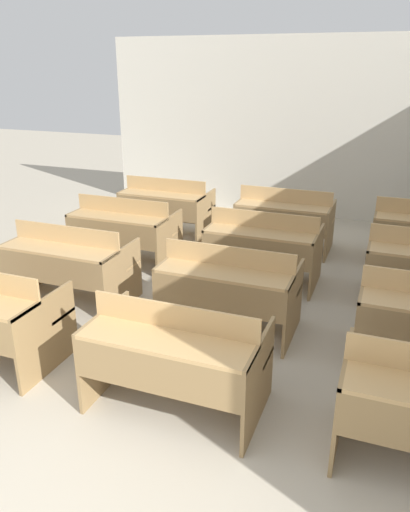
# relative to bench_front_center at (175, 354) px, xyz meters

# --- Properties ---
(wall_back) EXTENTS (6.63, 0.06, 2.92)m
(wall_back) POSITION_rel_bench_front_center_xyz_m (-0.27, 5.59, 0.99)
(wall_back) COLOR beige
(wall_back) RESTS_ON ground_plane
(bench_front_center) EXTENTS (1.29, 0.79, 0.88)m
(bench_front_center) POSITION_rel_bench_front_center_xyz_m (0.00, 0.00, 0.00)
(bench_front_center) COLOR olive
(bench_front_center) RESTS_ON ground_plane
(bench_second_left) EXTENTS (1.29, 0.79, 0.88)m
(bench_second_left) POSITION_rel_bench_front_center_xyz_m (-1.83, 1.27, 0.00)
(bench_second_left) COLOR #96784E
(bench_second_left) RESTS_ON ground_plane
(bench_second_center) EXTENTS (1.29, 0.79, 0.88)m
(bench_second_center) POSITION_rel_bench_front_center_xyz_m (-0.01, 1.28, 0.00)
(bench_second_center) COLOR #93754B
(bench_second_center) RESTS_ON ground_plane
(bench_third_left) EXTENTS (1.29, 0.79, 0.88)m
(bench_third_left) POSITION_rel_bench_front_center_xyz_m (-1.85, 2.51, 0.00)
(bench_third_left) COLOR olive
(bench_third_left) RESTS_ON ground_plane
(bench_third_center) EXTENTS (1.29, 0.79, 0.88)m
(bench_third_center) POSITION_rel_bench_front_center_xyz_m (0.01, 2.53, 0.00)
(bench_third_center) COLOR #94764B
(bench_third_center) RESTS_ON ground_plane
(bench_back_left) EXTENTS (1.29, 0.79, 0.88)m
(bench_back_left) POSITION_rel_bench_front_center_xyz_m (-1.83, 3.75, 0.00)
(bench_back_left) COLOR #93754B
(bench_back_left) RESTS_ON ground_plane
(bench_back_center) EXTENTS (1.29, 0.79, 0.88)m
(bench_back_center) POSITION_rel_bench_front_center_xyz_m (-0.00, 3.75, 0.00)
(bench_back_center) COLOR #9A7B51
(bench_back_center) RESTS_ON ground_plane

